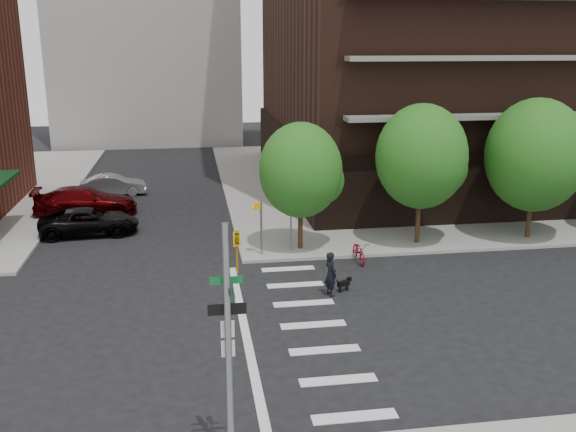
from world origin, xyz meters
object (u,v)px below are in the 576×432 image
at_px(parked_car_maroon, 86,201).
at_px(scooter, 359,251).
at_px(dog_walker, 331,274).
at_px(traffic_signal, 230,364).
at_px(parked_car_black, 89,222).
at_px(parked_car_silver, 113,185).

xyz_separation_m(parked_car_maroon, scooter, (13.85, -10.51, -0.35)).
xyz_separation_m(scooter, dog_walker, (-2.21, -3.81, 0.42)).
relative_size(traffic_signal, scooter, 3.13).
relative_size(parked_car_black, parked_car_silver, 1.21).
xyz_separation_m(parked_car_black, dog_walker, (10.87, -10.23, 0.21)).
bearing_deg(parked_car_black, parked_car_silver, -6.13).
xyz_separation_m(traffic_signal, dog_walker, (4.70, 10.18, -1.78)).
bearing_deg(parked_car_black, scooter, -120.35).
bearing_deg(dog_walker, scooter, -47.34).
distance_m(parked_car_black, parked_car_maroon, 4.16).
bearing_deg(parked_car_silver, parked_car_black, 173.30).
bearing_deg(parked_car_black, parked_car_maroon, 6.45).
relative_size(traffic_signal, parked_car_maroon, 1.02).
distance_m(parked_car_black, scooter, 14.57).
bearing_deg(parked_car_silver, scooter, -145.27).
bearing_deg(traffic_signal, dog_walker, 65.22).
height_order(parked_car_black, scooter, parked_car_black).
xyz_separation_m(traffic_signal, parked_car_black, (-6.17, 20.41, -1.99)).
bearing_deg(traffic_signal, parked_car_silver, 101.25).
bearing_deg(parked_car_silver, parked_car_maroon, 163.08).
bearing_deg(parked_car_maroon, traffic_signal, -166.06).
xyz_separation_m(parked_car_maroon, parked_car_silver, (1.07, 4.99, -0.16)).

